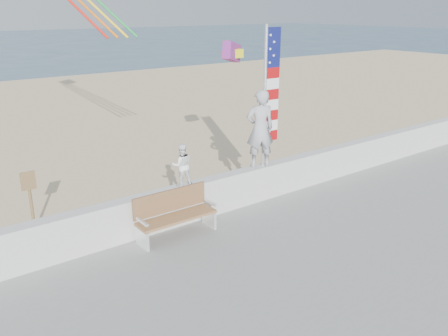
% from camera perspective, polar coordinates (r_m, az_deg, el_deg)
% --- Properties ---
extents(ground, '(220.00, 220.00, 0.00)m').
position_cam_1_polar(ground, '(10.33, 5.18, -9.92)').
color(ground, '#304C61').
rests_on(ground, ground).
extents(sand, '(90.00, 40.00, 0.08)m').
position_cam_1_polar(sand, '(17.53, -14.81, 1.88)').
color(sand, beige).
rests_on(sand, ground).
extents(seawall, '(30.00, 0.35, 0.90)m').
position_cam_1_polar(seawall, '(11.47, -1.40, -3.34)').
color(seawall, silver).
rests_on(seawall, boardwalk).
extents(adult, '(0.84, 0.70, 1.97)m').
position_cam_1_polar(adult, '(11.90, 4.35, 4.70)').
color(adult, '#A3A2A8').
rests_on(adult, seawall).
extents(child, '(0.58, 0.51, 0.99)m').
position_cam_1_polar(child, '(10.71, -5.10, 0.34)').
color(child, white).
rests_on(child, seawall).
extents(bench, '(1.80, 0.57, 1.00)m').
position_cam_1_polar(bench, '(10.43, -5.98, -5.44)').
color(bench, '#9B6E43').
rests_on(bench, boardwalk).
extents(flag, '(0.50, 0.08, 3.50)m').
position_cam_1_polar(flag, '(11.88, 5.40, 9.22)').
color(flag, white).
rests_on(flag, seawall).
extents(parafoil_kite, '(0.90, 0.70, 0.63)m').
position_cam_1_polar(parafoil_kite, '(13.10, 1.02, 13.77)').
color(parafoil_kite, red).
rests_on(parafoil_kite, ground).
extents(sign, '(0.32, 0.07, 1.46)m').
position_cam_1_polar(sign, '(11.41, -22.27, -3.23)').
color(sign, olive).
rests_on(sign, sand).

